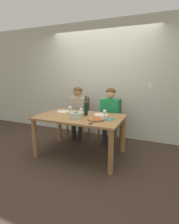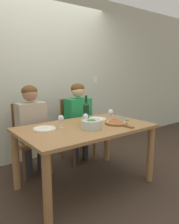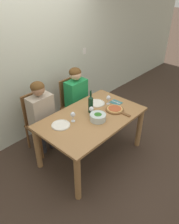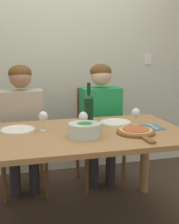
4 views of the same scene
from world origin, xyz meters
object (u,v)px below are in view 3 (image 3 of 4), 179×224
Objects in this scene: chair_left at (39,120)px; broccoli_bowl at (98,117)px; fork_on_napkin at (116,102)px; person_man at (77,94)px; dinner_plate_right at (97,103)px; pizza_on_board at (115,109)px; wine_bottle at (91,104)px; wine_glass_left at (73,115)px; chair_right at (73,103)px; wine_glass_right at (108,98)px; wine_glass_centre at (91,109)px; person_woman at (42,111)px; dinner_plate_left at (61,125)px.

chair_left is 1.05m from broccoli_bowl.
person_man is at bearing 106.52° from fork_on_napkin.
chair_left is 0.98m from dinner_plate_right.
fork_on_napkin is (0.20, 0.13, -0.01)m from pizza_on_board.
wine_bottle is 0.40m from pizza_on_board.
wine_glass_left reaches higher than pizza_on_board.
pizza_on_board is at bearing -89.58° from chair_right.
wine_glass_right is at bearing 21.13° from broccoli_bowl.
fork_on_napkin is at bearing -30.27° from wine_glass_right.
wine_bottle is 0.35m from wine_glass_left.
broccoli_bowl reaches higher than dinner_plate_right.
chair_left is 6.45× the size of wine_glass_left.
wine_bottle is at bearing 67.75° from broccoli_bowl.
chair_left is 6.45× the size of wine_glass_centre.
pizza_on_board is at bearing -50.87° from chair_left.
chair_right is at bearing 67.83° from wine_bottle.
pizza_on_board is at bearing -146.33° from fork_on_napkin.
wine_glass_centre reaches higher than fork_on_napkin.
wine_bottle reaches higher than chair_left.
chair_right is at bearing 87.07° from dinner_plate_right.
chair_left is 1.19m from wine_glass_right.
pizza_on_board is (0.01, -0.95, 0.25)m from chair_right.
person_man is at bearing 62.08° from wine_glass_centre.
wine_glass_left is (-0.35, 0.02, -0.04)m from wine_bottle.
dinner_plate_right is 1.73× the size of wine_glass_left.
wine_glass_left and wine_glass_right have the same top height.
person_man is 8.13× the size of wine_glass_centre.
chair_left is at bearing 118.12° from wine_glass_centre.
wine_glass_right is 0.17m from fork_on_napkin.
chair_right reaches higher than wine_glass_right.
person_woman reaches higher than dinner_plate_right.
chair_left is 0.93m from wine_bottle.
pizza_on_board is (0.01, -0.83, 0.03)m from person_man.
dinner_plate_right reaches higher than fork_on_napkin.
wine_glass_left is at bearing 136.85° from broccoli_bowl.
chair_right is at bearing 37.62° from dinner_plate_left.
person_woman is 2.90× the size of pizza_on_board.
broccoli_bowl is 0.60m from fork_on_napkin.
broccoli_bowl is (0.39, -0.93, 0.29)m from chair_left.
dinner_plate_right is at bearing 138.33° from fork_on_napkin.
chair_right is at bearing 90.42° from pizza_on_board.
chair_left reaches higher than dinner_plate_right.
person_man is 8.13× the size of wine_glass_left.
wine_glass_centre reaches higher than dinner_plate_left.
dinner_plate_right is at bearing 7.66° from wine_glass_left.
wine_glass_right is at bearing -4.85° from wine_glass_left.
chair_right is 0.88m from fork_on_napkin.
wine_glass_left reaches higher than dinner_plate_left.
broccoli_bowl is at bearing -112.25° from wine_bottle.
wine_glass_right is at bearing -83.18° from chair_right.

